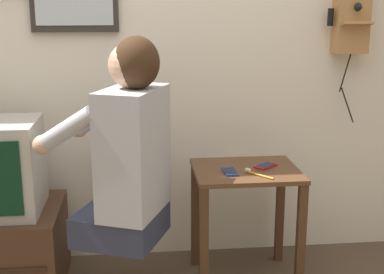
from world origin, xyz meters
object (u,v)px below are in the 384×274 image
Objects in this scene: cell_phone_spare at (266,166)px; toothbrush at (257,174)px; person at (128,149)px; wall_phone_antique at (351,12)px; cell_phone_held at (230,172)px.

cell_phone_spare is 0.15m from toothbrush.
cell_phone_spare is 1.02× the size of toothbrush.
wall_phone_antique reaches higher than person.
cell_phone_spare is (-0.50, -0.27, -0.74)m from wall_phone_antique.
person reaches higher than cell_phone_spare.
wall_phone_antique is at bearing -46.45° from person.
person is at bearing -114.54° from cell_phone_spare.
wall_phone_antique is 6.59× the size of cell_phone_held.
wall_phone_antique reaches higher than cell_phone_held.
cell_phone_held is at bearing -108.76° from cell_phone_spare.
wall_phone_antique is 1.07m from cell_phone_held.
cell_phone_held is (0.48, 0.11, -0.16)m from person.
person is 0.52m from cell_phone_held.
wall_phone_antique is 1.02m from toothbrush.
toothbrush is (0.12, -0.05, 0.00)m from cell_phone_held.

